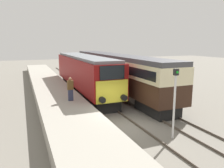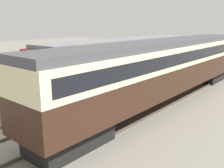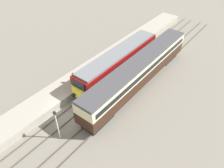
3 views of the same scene
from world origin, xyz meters
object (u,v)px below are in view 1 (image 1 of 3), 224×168
Objects in this scene: passenger_carriage at (114,69)px; signal_post at (175,98)px; locomotive at (84,73)px; person_on_platform at (70,89)px.

passenger_carriage reaches higher than signal_post.
locomotive reaches higher than person_on_platform.
signal_post is (4.38, -6.60, 0.46)m from person_on_platform.
signal_post is (1.70, -12.51, 0.09)m from locomotive.
passenger_carriage is 11.80× the size of person_on_platform.
person_on_platform is at bearing 123.55° from signal_post.
signal_post is (-1.70, -12.43, -0.14)m from passenger_carriage.
person_on_platform is at bearing -114.38° from locomotive.
locomotive is 3.41m from passenger_carriage.
signal_post is at bearing -97.79° from passenger_carriage.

